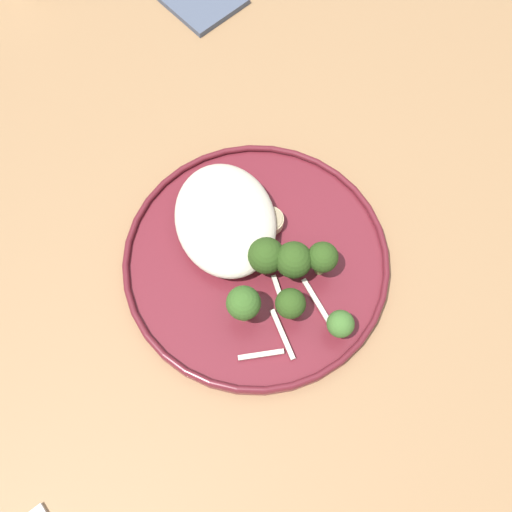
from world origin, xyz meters
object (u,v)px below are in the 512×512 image
at_px(broccoli_floret_near_rim, 323,258).
at_px(broccoli_floret_beside_noodles, 266,256).
at_px(seared_scallop_center_golden, 228,216).
at_px(seared_scallop_left_edge, 209,247).
at_px(broccoli_floret_rear_charred, 340,324).
at_px(seared_scallop_tilted_round, 222,235).
at_px(seared_scallop_right_edge, 269,221).
at_px(seared_scallop_half_hidden, 209,198).
at_px(dinner_plate, 256,260).
at_px(broccoli_floret_tall_stalk, 290,304).
at_px(broccoli_floret_center_pile, 294,260).
at_px(broccoli_floret_front_edge, 244,304).
at_px(seared_scallop_front_small, 201,218).

height_order(broccoli_floret_near_rim, broccoli_floret_beside_noodles, broccoli_floret_near_rim).
xyz_separation_m(seared_scallop_center_golden, seared_scallop_left_edge, (-0.03, 0.03, 0.00)).
distance_m(broccoli_floret_beside_noodles, broccoli_floret_rear_charred, 0.10).
relative_size(seared_scallop_tilted_round, seared_scallop_right_edge, 1.08).
xyz_separation_m(seared_scallop_center_golden, seared_scallop_half_hidden, (0.03, 0.02, 0.00)).
relative_size(dinner_plate, broccoli_floret_rear_charred, 7.11).
bearing_deg(broccoli_floret_rear_charred, broccoli_floret_near_rim, -1.71).
bearing_deg(broccoli_floret_tall_stalk, seared_scallop_left_edge, 35.42).
distance_m(seared_scallop_center_golden, broccoli_floret_center_pile, 0.10).
bearing_deg(seared_scallop_left_edge, broccoli_floret_rear_charred, -138.53).
height_order(dinner_plate, seared_scallop_center_golden, seared_scallop_center_golden).
distance_m(broccoli_floret_beside_noodles, broccoli_floret_center_pile, 0.03).
height_order(seared_scallop_tilted_round, seared_scallop_right_edge, seared_scallop_right_edge).
distance_m(broccoli_floret_near_rim, broccoli_floret_front_edge, 0.10).
bearing_deg(broccoli_floret_center_pile, seared_scallop_right_edge, 7.85).
bearing_deg(broccoli_floret_near_rim, broccoli_floret_center_pile, 79.93).
height_order(broccoli_floret_front_edge, broccoli_floret_tall_stalk, broccoli_floret_front_edge).
xyz_separation_m(seared_scallop_center_golden, broccoli_floret_front_edge, (-0.11, 0.01, 0.03)).
bearing_deg(broccoli_floret_near_rim, broccoli_floret_tall_stalk, 130.23).
relative_size(seared_scallop_tilted_round, seared_scallop_left_edge, 1.17).
bearing_deg(seared_scallop_left_edge, seared_scallop_center_golden, -41.48).
height_order(dinner_plate, broccoli_floret_rear_charred, broccoli_floret_rear_charred).
distance_m(seared_scallop_tilted_round, broccoli_floret_center_pile, 0.09).
bearing_deg(seared_scallop_front_small, broccoli_floret_front_edge, -170.79).
relative_size(dinner_plate, broccoli_floret_tall_stalk, 5.95).
relative_size(seared_scallop_tilted_round, seared_scallop_center_golden, 1.05).
xyz_separation_m(seared_scallop_left_edge, broccoli_floret_near_rim, (-0.05, -0.11, 0.02)).
bearing_deg(seared_scallop_front_small, seared_scallop_right_edge, -106.89).
relative_size(seared_scallop_left_edge, broccoli_floret_tall_stalk, 0.59).
height_order(seared_scallop_front_small, broccoli_floret_rear_charred, broccoli_floret_rear_charred).
relative_size(seared_scallop_tilted_round, broccoli_floret_front_edge, 0.59).
xyz_separation_m(dinner_plate, broccoli_floret_rear_charred, (-0.10, -0.06, 0.03)).
bearing_deg(broccoli_floret_tall_stalk, seared_scallop_center_golden, 15.97).
bearing_deg(seared_scallop_left_edge, dinner_plate, -115.48).
bearing_deg(seared_scallop_right_edge, seared_scallop_center_golden, 67.14).
height_order(seared_scallop_tilted_round, broccoli_floret_rear_charred, broccoli_floret_rear_charred).
xyz_separation_m(seared_scallop_center_golden, broccoli_floret_beside_noodles, (-0.07, -0.03, 0.02)).
distance_m(broccoli_floret_near_rim, broccoli_floret_beside_noodles, 0.06).
relative_size(dinner_plate, seared_scallop_center_golden, 8.95).
distance_m(seared_scallop_tilted_round, seared_scallop_front_small, 0.03).
xyz_separation_m(seared_scallop_front_small, broccoli_floret_center_pile, (-0.08, -0.08, 0.02)).
bearing_deg(seared_scallop_tilted_round, seared_scallop_half_hidden, 4.42).
distance_m(seared_scallop_left_edge, broccoli_floret_center_pile, 0.10).
bearing_deg(broccoli_floret_tall_stalk, seared_scallop_right_edge, -4.05).
distance_m(dinner_plate, broccoli_floret_tall_stalk, 0.08).
height_order(broccoli_floret_near_rim, broccoli_floret_rear_charred, broccoli_floret_near_rim).
height_order(seared_scallop_right_edge, seared_scallop_left_edge, seared_scallop_left_edge).
xyz_separation_m(seared_scallop_right_edge, broccoli_floret_near_rim, (-0.07, -0.04, 0.02)).
relative_size(seared_scallop_left_edge, broccoli_floret_beside_noodles, 0.56).
height_order(seared_scallop_tilted_round, broccoli_floret_front_edge, broccoli_floret_front_edge).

